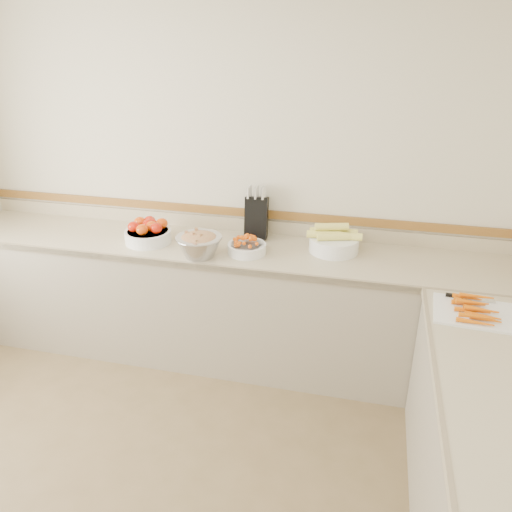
% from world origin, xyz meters
% --- Properties ---
extents(back_wall, '(4.00, 0.00, 4.00)m').
position_xyz_m(back_wall, '(0.00, 2.00, 1.30)').
color(back_wall, beige).
rests_on(back_wall, ground_plane).
extents(counter_back, '(4.00, 0.65, 1.08)m').
position_xyz_m(counter_back, '(0.00, 1.68, 0.45)').
color(counter_back, '#BCAD89').
rests_on(counter_back, ground_plane).
extents(knife_block, '(0.18, 0.21, 0.39)m').
position_xyz_m(knife_block, '(0.22, 1.90, 1.06)').
color(knife_block, black).
rests_on(knife_block, counter_back).
extents(tomato_bowl, '(0.33, 0.33, 0.16)m').
position_xyz_m(tomato_bowl, '(-0.50, 1.63, 0.97)').
color(tomato_bowl, white).
rests_on(tomato_bowl, counter_back).
extents(cherry_tomato_bowl, '(0.26, 0.26, 0.14)m').
position_xyz_m(cherry_tomato_bowl, '(0.23, 1.60, 0.95)').
color(cherry_tomato_bowl, white).
rests_on(cherry_tomato_bowl, counter_back).
extents(corn_bowl, '(0.37, 0.34, 0.20)m').
position_xyz_m(corn_bowl, '(0.79, 1.77, 0.97)').
color(corn_bowl, white).
rests_on(corn_bowl, counter_back).
extents(rhubarb_bowl, '(0.31, 0.31, 0.18)m').
position_xyz_m(rhubarb_bowl, '(-0.07, 1.47, 0.99)').
color(rhubarb_bowl, '#B2B2BA').
rests_on(rhubarb_bowl, counter_back).
extents(cutting_board, '(0.44, 0.36, 0.06)m').
position_xyz_m(cutting_board, '(1.60, 1.11, 0.92)').
color(cutting_board, white).
rests_on(cutting_board, counter_right).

